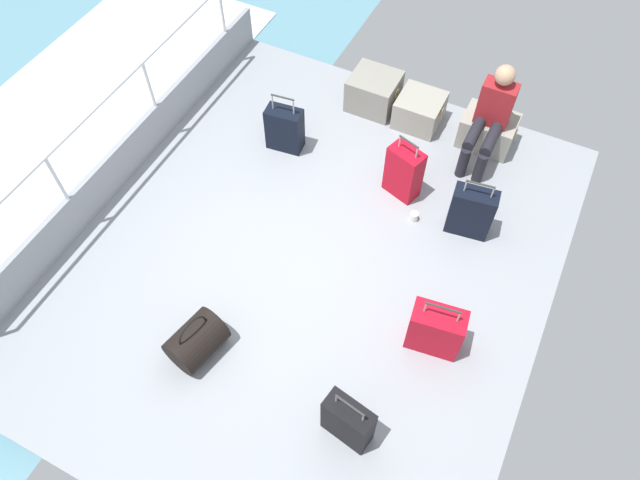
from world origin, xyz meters
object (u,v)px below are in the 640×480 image
suitcase_2 (471,212)px  suitcase_4 (436,330)px  cargo_crate_0 (374,91)px  passenger_seated (491,115)px  cargo_crate_1 (419,110)px  cargo_crate_2 (488,131)px  suitcase_3 (285,129)px  duffel_bag (197,341)px  suitcase_1 (348,421)px  suitcase_0 (404,172)px  paper_cup (414,217)px

suitcase_2 → suitcase_4: bearing=-84.7°
cargo_crate_0 → passenger_seated: passenger_seated is taller
cargo_crate_1 → cargo_crate_2: (0.77, 0.02, 0.01)m
suitcase_2 → cargo_crate_2: bearing=99.0°
suitcase_3 → suitcase_4: bearing=-33.8°
suitcase_2 → duffel_bag: (-1.64, -2.25, -0.10)m
suitcase_1 → suitcase_4: (0.33, 1.02, -0.00)m
cargo_crate_1 → cargo_crate_2: 0.77m
cargo_crate_2 → passenger_seated: size_ratio=0.56×
duffel_bag → passenger_seated: bearing=66.1°
suitcase_0 → duffel_bag: bearing=-110.2°
cargo_crate_0 → suitcase_0: size_ratio=0.77×
cargo_crate_0 → suitcase_4: size_ratio=0.86×
cargo_crate_0 → cargo_crate_1: bearing=-2.4°
suitcase_0 → passenger_seated: bearing=56.9°
cargo_crate_2 → duffel_bag: size_ratio=1.12×
suitcase_0 → suitcase_2: suitcase_0 is taller
cargo_crate_0 → duffel_bag: 3.46m
suitcase_0 → suitcase_2: 0.77m
cargo_crate_1 → suitcase_4: bearing=-66.4°
cargo_crate_2 → suitcase_2: 1.23m
cargo_crate_0 → cargo_crate_2: size_ratio=0.94×
suitcase_1 → paper_cup: size_ratio=6.23×
suitcase_4 → suitcase_1: bearing=-108.0°
cargo_crate_0 → suitcase_2: bearing=-38.4°
duffel_bag → cargo_crate_0: bearing=88.1°
cargo_crate_0 → suitcase_2: 1.95m
cargo_crate_0 → suitcase_4: bearing=-56.7°
cargo_crate_1 → suitcase_3: bearing=-139.5°
duffel_bag → paper_cup: size_ratio=5.31×
cargo_crate_2 → suitcase_3: (-1.93, -1.01, 0.07)m
passenger_seated → paper_cup: size_ratio=10.70×
cargo_crate_0 → passenger_seated: size_ratio=0.52×
suitcase_4 → duffel_bag: size_ratio=1.23×
cargo_crate_1 → passenger_seated: 0.88m
suitcase_0 → duffel_bag: 2.57m
cargo_crate_0 → suitcase_2: size_ratio=0.81×
cargo_crate_2 → suitcase_3: bearing=-152.4°
passenger_seated → suitcase_4: bearing=-82.3°
duffel_bag → paper_cup: duffel_bag is taller
duffel_bag → suitcase_4: bearing=28.3°
suitcase_4 → duffel_bag: suitcase_4 is taller
passenger_seated → paper_cup: passenger_seated is taller
cargo_crate_0 → suitcase_0: bearing=-53.6°
cargo_crate_2 → duffel_bag: duffel_bag is taller
passenger_seated → suitcase_3: bearing=-156.7°
cargo_crate_0 → suitcase_1: size_ratio=0.90×
duffel_bag → cargo_crate_2: bearing=67.2°
suitcase_3 → duffel_bag: bearing=-79.0°
cargo_crate_1 → paper_cup: 1.39m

